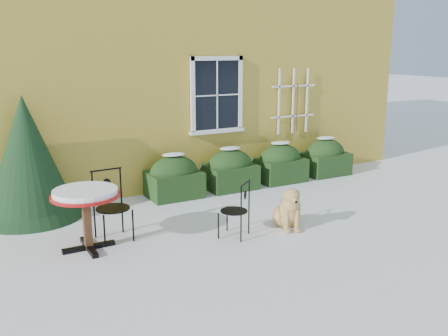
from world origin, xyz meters
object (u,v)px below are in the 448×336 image
patio_chair_near (236,209)px  dog (289,211)px  patio_chair_far (112,205)px  bistro_table (86,200)px  evergreen_shrub (28,169)px

patio_chair_near → dog: (0.97, -0.09, -0.15)m
patio_chair_near → patio_chair_far: size_ratio=0.82×
patio_chair_far → dog: bearing=-22.5°
patio_chair_far → dog: (2.73, -0.95, -0.25)m
bistro_table → patio_chair_near: size_ratio=1.11×
bistro_table → dog: 3.29m
patio_chair_far → patio_chair_near: bearing=-29.3°
evergreen_shrub → patio_chair_far: (0.97, -1.73, -0.33)m
evergreen_shrub → patio_chair_near: evergreen_shrub is taller
bistro_table → dog: bistro_table is taller
bistro_table → patio_chair_near: bearing=-15.5°
patio_chair_near → patio_chair_far: bearing=-65.7°
bistro_table → dog: size_ratio=1.25×
evergreen_shrub → bistro_table: (0.52, -1.97, -0.10)m
bistro_table → evergreen_shrub: bearing=104.8°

